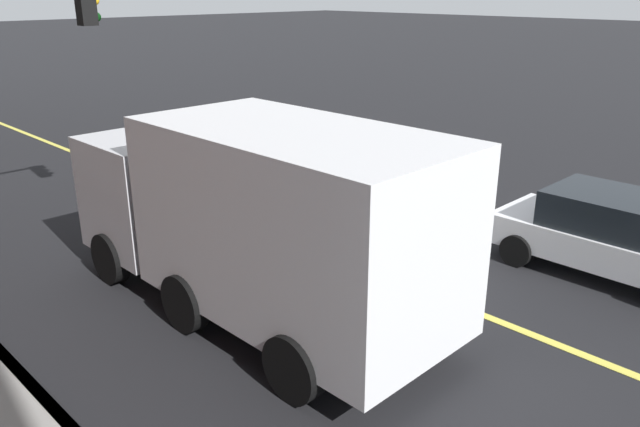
% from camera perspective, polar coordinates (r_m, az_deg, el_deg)
% --- Properties ---
extents(ground, '(200.00, 200.00, 0.00)m').
position_cam_1_polar(ground, '(11.37, 5.11, -5.41)').
color(ground, black).
extents(curb_edge, '(80.00, 0.16, 0.15)m').
position_cam_1_polar(curb_edge, '(8.37, -22.89, -16.65)').
color(curb_edge, slate).
rests_on(curb_edge, ground).
extents(lane_stripe_center, '(80.00, 0.16, 0.01)m').
position_cam_1_polar(lane_stripe_center, '(11.36, 5.11, -5.38)').
color(lane_stripe_center, '#D8CC4C').
rests_on(lane_stripe_center, ground).
extents(car_black, '(4.64, 2.00, 1.56)m').
position_cam_1_polar(car_black, '(17.08, -6.47, 6.03)').
color(car_black, black).
rests_on(car_black, ground).
extents(car_white, '(3.94, 1.91, 1.48)m').
position_cam_1_polar(car_white, '(12.16, 24.99, -1.63)').
color(car_white, silver).
rests_on(car_white, ground).
extents(truck_white, '(6.83, 2.60, 3.07)m').
position_cam_1_polar(truck_white, '(9.42, -5.61, -0.05)').
color(truck_white, silver).
rests_on(truck_white, ground).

